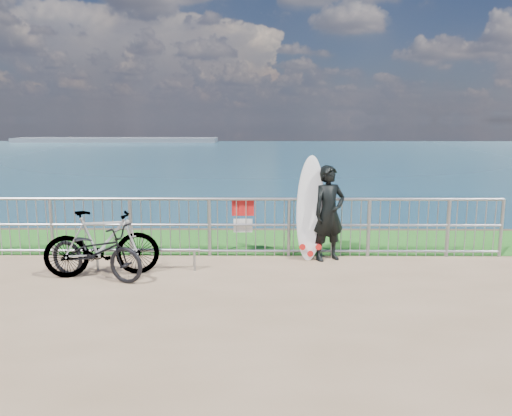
{
  "coord_description": "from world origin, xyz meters",
  "views": [
    {
      "loc": [
        0.46,
        -7.61,
        2.55
      ],
      "look_at": [
        0.38,
        1.2,
        1.0
      ],
      "focal_mm": 35.0,
      "sensor_mm": 36.0,
      "label": 1
    }
  ],
  "objects_px": {
    "surfer": "(329,213)",
    "bicycle_near": "(96,252)",
    "surfboard": "(310,212)",
    "bicycle_far": "(102,243)"
  },
  "relations": [
    {
      "from": "surfboard",
      "to": "bicycle_near",
      "type": "xyz_separation_m",
      "value": [
        -3.57,
        -1.26,
        -0.43
      ]
    },
    {
      "from": "surfboard",
      "to": "bicycle_near",
      "type": "bearing_deg",
      "value": -160.58
    },
    {
      "from": "surfer",
      "to": "bicycle_near",
      "type": "height_order",
      "value": "surfer"
    },
    {
      "from": "surfer",
      "to": "bicycle_far",
      "type": "relative_size",
      "value": 0.95
    },
    {
      "from": "surfboard",
      "to": "bicycle_near",
      "type": "distance_m",
      "value": 3.81
    },
    {
      "from": "surfer",
      "to": "bicycle_near",
      "type": "distance_m",
      "value": 4.11
    },
    {
      "from": "bicycle_far",
      "to": "surfer",
      "type": "bearing_deg",
      "value": -87.16
    },
    {
      "from": "surfboard",
      "to": "bicycle_far",
      "type": "relative_size",
      "value": 1.05
    },
    {
      "from": "bicycle_near",
      "to": "bicycle_far",
      "type": "bearing_deg",
      "value": 3.49
    },
    {
      "from": "bicycle_far",
      "to": "bicycle_near",
      "type": "bearing_deg",
      "value": 151.4
    }
  ]
}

